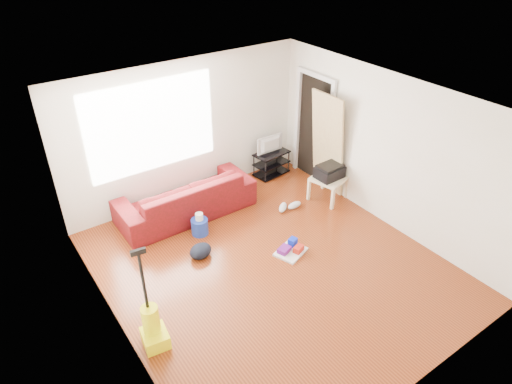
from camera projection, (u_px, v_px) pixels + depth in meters
room at (271, 189)px, 6.24m from camera, size 4.51×5.01×2.51m
sofa at (187, 213)px, 7.94m from camera, size 2.34×0.92×0.68m
tv_stand at (271, 163)px, 8.98m from camera, size 0.73×0.47×0.47m
tv at (272, 145)px, 8.77m from camera, size 0.58×0.08×0.34m
side_table at (329, 181)px, 8.15m from camera, size 0.67×0.67×0.45m
printer at (330, 171)px, 8.05m from camera, size 0.49×0.38×0.25m
bucket at (200, 233)px, 7.45m from camera, size 0.32×0.32×0.27m
toilet_paper at (200, 224)px, 7.35m from camera, size 0.13×0.13×0.12m
cleaning_tray at (291, 249)px, 7.02m from camera, size 0.55×0.49×0.16m
backpack at (201, 256)px, 6.96m from camera, size 0.44×0.40×0.20m
sneakers at (289, 206)px, 8.02m from camera, size 0.50×0.27×0.12m
vacuum at (153, 327)px, 5.45m from camera, size 0.34×0.37×1.41m
door_panel at (323, 188)px, 8.64m from camera, size 0.23×0.75×1.88m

